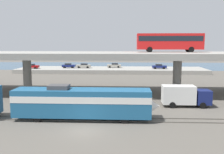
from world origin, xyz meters
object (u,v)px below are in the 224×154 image
train_locomotive (89,102)px  transit_bus_on_overpass (170,41)px  service_truck_west (185,95)px  parked_car_1 (84,66)px  parked_car_2 (69,66)px  parked_car_4 (114,65)px  parked_car_0 (32,66)px  parked_car_3 (159,66)px

train_locomotive → transit_bus_on_overpass: size_ratio=1.44×
service_truck_west → parked_car_1: service_truck_west is taller
train_locomotive → transit_bus_on_overpass: 23.41m
parked_car_2 → parked_car_4: (14.67, 1.68, 0.00)m
service_truck_west → parked_car_1: 49.23m
service_truck_west → parked_car_0: (-37.72, 41.40, 0.36)m
parked_car_0 → parked_car_3: bearing=2.0°
service_truck_west → train_locomotive: bearing=-151.4°
parked_car_0 → parked_car_2: (11.04, 2.72, -0.00)m
parked_car_0 → parked_car_2: bearing=13.8°
parked_car_2 → service_truck_west: bearing=-58.8°
transit_bus_on_overpass → parked_car_4: size_ratio=2.68×
transit_bus_on_overpass → parked_car_2: 42.67m
transit_bus_on_overpass → parked_car_1: size_ratio=2.66×
train_locomotive → parked_car_1: train_locomotive is taller
train_locomotive → parked_car_1: bearing=99.9°
service_truck_west → parked_car_2: bearing=121.2°
transit_bus_on_overpass → parked_car_4: transit_bus_on_overpass is taller
parked_car_3 → parked_car_4: size_ratio=0.97×
train_locomotive → parked_car_4: size_ratio=3.87×
parked_car_4 → parked_car_1: bearing=9.6°
parked_car_1 → parked_car_3: (23.87, -1.38, 0.00)m
parked_car_1 → parked_car_3: 23.91m
transit_bus_on_overpass → parked_car_4: 37.12m
parked_car_1 → parked_car_4: (9.78, 1.66, -0.00)m
parked_car_1 → parked_car_3: same height
parked_car_0 → parked_car_3: same height
transit_bus_on_overpass → parked_car_1: (-21.40, 32.78, -7.53)m
train_locomotive → transit_bus_on_overpass: transit_bus_on_overpass is taller
train_locomotive → parked_car_1: size_ratio=3.84×
parked_car_1 → parked_car_4: same height
service_truck_west → parked_car_0: service_truck_west is taller
parked_car_0 → parked_car_1: size_ratio=0.94×
parked_car_1 → parked_car_4: 9.92m
parked_car_3 → parked_car_2: bearing=177.3°
service_truck_west → parked_car_3: 42.81m
transit_bus_on_overpass → parked_car_3: bearing=85.5°
transit_bus_on_overpass → parked_car_2: bearing=128.8°
service_truck_west → parked_car_3: (2.08, 42.76, 0.36)m
service_truck_west → parked_car_4: bearing=104.7°
service_truck_west → parked_car_3: bearing=87.2°
train_locomotive → parked_car_3: bearing=73.3°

